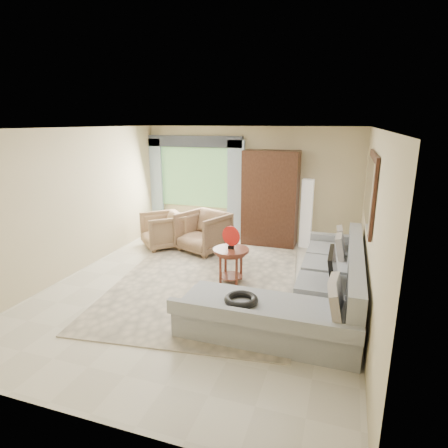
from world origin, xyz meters
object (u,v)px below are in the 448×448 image
(armchair_left, at_px, (163,230))
(armoire, at_px, (270,198))
(potted_plant, at_px, (156,223))
(tv_screen, at_px, (333,268))
(sectional_sofa, at_px, (312,292))
(floor_lamp, at_px, (306,214))
(armchair_right, at_px, (203,232))
(coffee_table, at_px, (231,265))

(armchair_left, height_order, armoire, armoire)
(potted_plant, bearing_deg, tv_screen, -33.01)
(armchair_left, relative_size, potted_plant, 1.47)
(sectional_sofa, distance_m, tv_screen, 0.52)
(armchair_left, height_order, floor_lamp, floor_lamp)
(armchair_right, bearing_deg, floor_lamp, 49.06)
(coffee_table, xyz_separation_m, potted_plant, (-2.59, 2.16, -0.04))
(sectional_sofa, height_order, floor_lamp, floor_lamp)
(armchair_right, xyz_separation_m, floor_lamp, (2.03, 1.03, 0.32))
(floor_lamp, bearing_deg, armchair_right, -153.12)
(tv_screen, relative_size, floor_lamp, 0.49)
(tv_screen, xyz_separation_m, armchair_right, (-2.73, 1.99, -0.29))
(sectional_sofa, bearing_deg, potted_plant, 145.87)
(coffee_table, height_order, armchair_right, armchair_right)
(tv_screen, bearing_deg, armchair_right, 143.91)
(floor_lamp, bearing_deg, sectional_sofa, -81.67)
(armchair_right, bearing_deg, potted_plant, 175.14)
(armchair_right, xyz_separation_m, potted_plant, (-1.55, 0.79, -0.14))
(potted_plant, distance_m, armoire, 2.89)
(sectional_sofa, bearing_deg, floor_lamp, 98.33)
(potted_plant, xyz_separation_m, floor_lamp, (3.58, 0.24, 0.46))
(coffee_table, relative_size, armchair_left, 0.73)
(sectional_sofa, relative_size, tv_screen, 4.68)
(armchair_left, bearing_deg, armchair_right, 47.76)
(armchair_left, bearing_deg, sectional_sofa, 17.00)
(sectional_sofa, relative_size, armchair_left, 4.10)
(armchair_right, bearing_deg, coffee_table, -30.54)
(coffee_table, bearing_deg, tv_screen, -20.14)
(sectional_sofa, relative_size, armoire, 1.65)
(tv_screen, relative_size, armchair_left, 0.88)
(sectional_sofa, distance_m, armoire, 3.24)
(sectional_sofa, relative_size, floor_lamp, 2.31)
(sectional_sofa, distance_m, potted_plant, 4.85)
(armchair_left, height_order, potted_plant, armchair_left)
(potted_plant, xyz_separation_m, armoire, (2.78, 0.18, 0.76))
(sectional_sofa, relative_size, armchair_right, 3.69)
(armchair_left, bearing_deg, coffee_table, 12.15)
(armchair_right, relative_size, floor_lamp, 0.63)
(coffee_table, xyz_separation_m, armchair_left, (-1.99, 1.34, 0.06))
(armchair_right, bearing_deg, armchair_left, -156.21)
(potted_plant, bearing_deg, armchair_left, -53.68)
(coffee_table, height_order, armchair_left, armchair_left)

